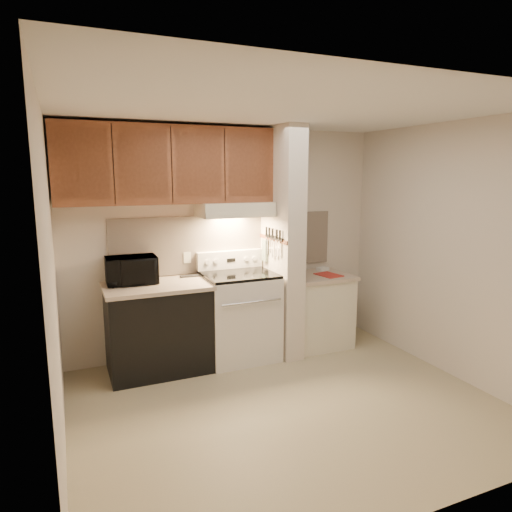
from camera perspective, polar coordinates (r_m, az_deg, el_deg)
floor at (r=4.22m, az=3.91°, el=-18.02°), size 3.60×3.60×0.00m
ceiling at (r=3.76m, az=4.40°, el=17.90°), size 3.60×3.60×0.00m
wall_back at (r=5.15m, az=-3.55°, el=1.86°), size 3.60×2.50×0.02m
wall_left at (r=3.39m, az=-24.09°, el=-3.41°), size 0.02×3.00×2.50m
wall_right at (r=4.88m, az=23.26°, el=0.58°), size 0.02×3.00×2.50m
backsplash at (r=5.14m, az=-3.50°, el=1.68°), size 2.60×0.02×0.63m
range_body at (r=5.02m, az=-2.10°, el=-7.63°), size 0.76×0.65×0.92m
oven_window at (r=4.72m, az=-0.70°, el=-8.25°), size 0.50×0.01×0.30m
oven_handle at (r=4.63m, az=-0.52°, el=-5.80°), size 0.65×0.02×0.02m
cooktop at (r=4.89m, az=-2.14°, el=-2.33°), size 0.74×0.64×0.03m
range_backguard at (r=5.13m, az=-3.29°, el=-0.44°), size 0.76×0.08×0.20m
range_display at (r=5.09m, az=-3.13°, el=-0.52°), size 0.10×0.01×0.04m
range_knob_left_outer at (r=5.00m, az=-6.13°, el=-0.76°), size 0.05×0.02×0.05m
range_knob_left_inner at (r=5.03m, az=-5.04°, el=-0.67°), size 0.05×0.02×0.05m
range_knob_right_inner at (r=5.15m, az=-1.24°, el=-0.38°), size 0.05×0.02×0.05m
range_knob_right_outer at (r=5.19m, az=-0.22°, el=-0.30°), size 0.05×0.02×0.05m
dishwasher_front at (r=4.80m, az=-12.10°, el=-8.99°), size 1.00×0.63×0.87m
left_countertop at (r=4.68m, az=-12.31°, el=-3.71°), size 1.04×0.67×0.04m
spoon_rest at (r=4.95m, az=-8.22°, el=-2.50°), size 0.22×0.08×0.01m
teal_jar at (r=4.82m, az=-16.93°, el=-2.57°), size 0.11×0.11×0.11m
outlet at (r=5.01m, az=-8.60°, el=-0.20°), size 0.08×0.01×0.12m
microwave at (r=4.74m, az=-15.31°, el=-1.70°), size 0.50×0.35×0.27m
partition_pillar at (r=5.03m, az=3.28°, el=1.66°), size 0.22×0.70×2.50m
pillar_trim at (r=4.98m, az=2.09°, el=2.16°), size 0.01×0.70×0.04m
knife_strip at (r=4.93m, az=2.28°, el=2.31°), size 0.02×0.42×0.04m
knife_blade_a at (r=4.80m, az=2.90°, el=0.90°), size 0.01×0.03×0.16m
knife_handle_a at (r=4.77m, az=3.01°, el=2.65°), size 0.02×0.02×0.10m
knife_blade_b at (r=4.87m, az=2.51°, el=0.91°), size 0.01×0.04×0.18m
knife_handle_b at (r=4.83m, az=2.63°, el=2.75°), size 0.02×0.02×0.10m
knife_blade_c at (r=4.95m, az=2.09°, el=0.94°), size 0.01×0.04×0.20m
knife_handle_c at (r=4.92m, az=2.10°, el=2.89°), size 0.02×0.02×0.10m
knife_blade_d at (r=5.00m, az=1.78°, el=1.28°), size 0.01×0.04×0.16m
knife_handle_d at (r=5.00m, az=1.70°, el=3.01°), size 0.02×0.02×0.10m
knife_blade_e at (r=5.09m, az=1.34°, el=1.31°), size 0.01×0.04×0.18m
knife_handle_e at (r=5.07m, az=1.31°, el=3.11°), size 0.02×0.02×0.10m
oven_mitt at (r=5.15m, az=1.11°, el=0.69°), size 0.03×0.10×0.24m
right_cab_base at (r=5.44m, az=7.57°, el=-6.90°), size 0.70×0.60×0.81m
right_countertop at (r=5.33m, az=7.67°, el=-2.53°), size 0.74×0.64×0.04m
red_folder at (r=5.31m, az=9.07°, el=-2.35°), size 0.26×0.32×0.01m
white_box at (r=5.56m, az=8.33°, el=-1.60°), size 0.16×0.12×0.04m
range_hood at (r=4.91m, az=-2.72°, el=5.86°), size 0.78×0.44×0.15m
hood_lip at (r=4.72m, az=-1.81°, el=5.14°), size 0.78×0.04×0.06m
upper_cabinets at (r=4.74m, az=-10.95°, el=11.10°), size 2.18×0.33×0.77m
cab_door_a at (r=4.47m, az=-20.94°, el=10.69°), size 0.46×0.01×0.63m
cab_gap_a at (r=4.49m, az=-17.41°, el=10.89°), size 0.01×0.01×0.73m
cab_door_b at (r=4.53m, az=-13.93°, el=11.04°), size 0.46×0.01×0.63m
cab_gap_b at (r=4.58m, az=-10.50°, el=11.15°), size 0.01×0.01×0.73m
cab_door_c at (r=4.65m, az=-7.17°, el=11.23°), size 0.46×0.01×0.63m
cab_gap_c at (r=4.74m, az=-3.94°, el=11.26°), size 0.01×0.01×0.73m
cab_door_d at (r=4.83m, az=-0.83°, el=11.26°), size 0.46×0.01×0.63m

